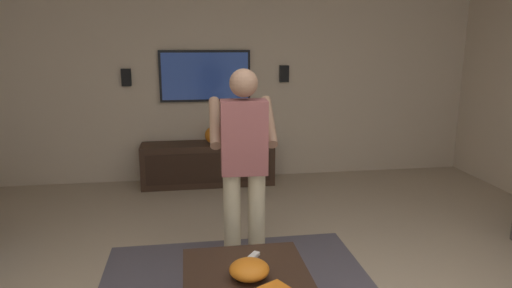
{
  "coord_description": "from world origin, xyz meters",
  "views": [
    {
      "loc": [
        -2.46,
        0.61,
        1.85
      ],
      "look_at": [
        1.24,
        0.04,
        0.99
      ],
      "focal_mm": 31.86,
      "sensor_mm": 36.0,
      "label": 1
    }
  ],
  "objects_px": {
    "media_console": "(208,164)",
    "person_standing": "(244,158)",
    "remote_white": "(252,257)",
    "wall_speaker_left": "(284,74)",
    "tv": "(205,76)",
    "wall_speaker_right": "(126,77)",
    "vase_round": "(213,135)",
    "bowl": "(249,270)"
  },
  "relations": [
    {
      "from": "wall_speaker_left",
      "to": "remote_white",
      "type": "bearing_deg",
      "value": 164.26
    },
    {
      "from": "person_standing",
      "to": "remote_white",
      "type": "relative_size",
      "value": 10.93
    },
    {
      "from": "tv",
      "to": "person_standing",
      "type": "xyz_separation_m",
      "value": [
        -2.53,
        -0.18,
        -0.46
      ]
    },
    {
      "from": "wall_speaker_right",
      "to": "vase_round",
      "type": "bearing_deg",
      "value": -104.91
    },
    {
      "from": "media_console",
      "to": "wall_speaker_left",
      "type": "bearing_deg",
      "value": 103.54
    },
    {
      "from": "media_console",
      "to": "bowl",
      "type": "xyz_separation_m",
      "value": [
        -3.19,
        -0.1,
        0.18
      ]
    },
    {
      "from": "media_console",
      "to": "person_standing",
      "type": "xyz_separation_m",
      "value": [
        -2.29,
        -0.18,
        0.66
      ]
    },
    {
      "from": "vase_round",
      "to": "wall_speaker_left",
      "type": "distance_m",
      "value": 1.27
    },
    {
      "from": "person_standing",
      "to": "remote_white",
      "type": "distance_m",
      "value": 0.84
    },
    {
      "from": "bowl",
      "to": "wall_speaker_left",
      "type": "relative_size",
      "value": 1.15
    },
    {
      "from": "bowl",
      "to": "wall_speaker_left",
      "type": "xyz_separation_m",
      "value": [
        3.45,
        -0.96,
        0.95
      ]
    },
    {
      "from": "person_standing",
      "to": "tv",
      "type": "bearing_deg",
      "value": 6.68
    },
    {
      "from": "wall_speaker_right",
      "to": "person_standing",
      "type": "bearing_deg",
      "value": -155.08
    },
    {
      "from": "media_console",
      "to": "vase_round",
      "type": "height_order",
      "value": "vase_round"
    },
    {
      "from": "wall_speaker_left",
      "to": "bowl",
      "type": "bearing_deg",
      "value": 164.5
    },
    {
      "from": "person_standing",
      "to": "media_console",
      "type": "bearing_deg",
      "value": 7.11
    },
    {
      "from": "person_standing",
      "to": "bowl",
      "type": "distance_m",
      "value": 1.02
    },
    {
      "from": "person_standing",
      "to": "wall_speaker_right",
      "type": "height_order",
      "value": "person_standing"
    },
    {
      "from": "wall_speaker_left",
      "to": "wall_speaker_right",
      "type": "height_order",
      "value": "wall_speaker_left"
    },
    {
      "from": "media_console",
      "to": "person_standing",
      "type": "bearing_deg",
      "value": 4.56
    },
    {
      "from": "media_console",
      "to": "wall_speaker_right",
      "type": "bearing_deg",
      "value": -104.25
    },
    {
      "from": "person_standing",
      "to": "vase_round",
      "type": "relative_size",
      "value": 7.45
    },
    {
      "from": "media_console",
      "to": "tv",
      "type": "xyz_separation_m",
      "value": [
        0.24,
        -0.0,
        1.12
      ]
    },
    {
      "from": "vase_round",
      "to": "wall_speaker_left",
      "type": "relative_size",
      "value": 1.0
    },
    {
      "from": "remote_white",
      "to": "bowl",
      "type": "bearing_deg",
      "value": 23.17
    },
    {
      "from": "tv",
      "to": "wall_speaker_right",
      "type": "bearing_deg",
      "value": -90.75
    },
    {
      "from": "remote_white",
      "to": "vase_round",
      "type": "relative_size",
      "value": 0.68
    },
    {
      "from": "tv",
      "to": "wall_speaker_right",
      "type": "relative_size",
      "value": 5.35
    },
    {
      "from": "remote_white",
      "to": "wall_speaker_left",
      "type": "bearing_deg",
      "value": -160.21
    },
    {
      "from": "remote_white",
      "to": "wall_speaker_left",
      "type": "xyz_separation_m",
      "value": [
        3.2,
        -0.9,
        1.0
      ]
    },
    {
      "from": "wall_speaker_right",
      "to": "wall_speaker_left",
      "type": "bearing_deg",
      "value": -90.0
    },
    {
      "from": "remote_white",
      "to": "vase_round",
      "type": "distance_m",
      "value": 2.93
    },
    {
      "from": "tv",
      "to": "media_console",
      "type": "bearing_deg",
      "value": -0.0
    },
    {
      "from": "bowl",
      "to": "wall_speaker_left",
      "type": "height_order",
      "value": "wall_speaker_left"
    },
    {
      "from": "remote_white",
      "to": "wall_speaker_left",
      "type": "distance_m",
      "value": 3.47
    },
    {
      "from": "bowl",
      "to": "vase_round",
      "type": "bearing_deg",
      "value": 0.43
    },
    {
      "from": "tv",
      "to": "person_standing",
      "type": "distance_m",
      "value": 2.58
    },
    {
      "from": "media_console",
      "to": "vase_round",
      "type": "distance_m",
      "value": 0.39
    },
    {
      "from": "tv",
      "to": "wall_speaker_left",
      "type": "distance_m",
      "value": 1.05
    },
    {
      "from": "tv",
      "to": "remote_white",
      "type": "height_order",
      "value": "tv"
    },
    {
      "from": "vase_round",
      "to": "person_standing",
      "type": "bearing_deg",
      "value": -177.26
    },
    {
      "from": "media_console",
      "to": "person_standing",
      "type": "distance_m",
      "value": 2.39
    }
  ]
}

